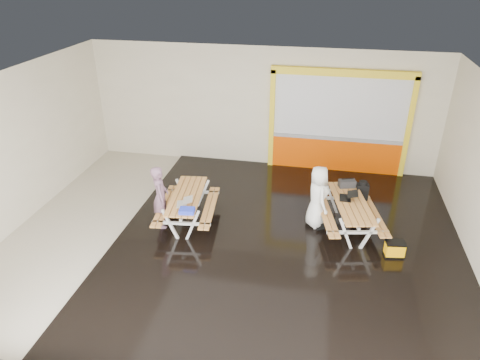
% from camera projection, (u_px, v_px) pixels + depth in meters
% --- Properties ---
extents(room, '(10.02, 8.02, 3.52)m').
position_uv_depth(room, '(231.00, 167.00, 9.07)').
color(room, '#BBB19E').
rests_on(room, ground).
extents(deck, '(7.50, 7.98, 0.05)m').
position_uv_depth(deck, '(287.00, 243.00, 9.64)').
color(deck, black).
rests_on(deck, room).
extents(kiosk, '(3.88, 0.16, 3.00)m').
position_uv_depth(kiosk, '(338.00, 124.00, 12.25)').
color(kiosk, '#E44900').
rests_on(kiosk, room).
extents(picnic_table_left, '(1.49, 2.03, 0.76)m').
position_uv_depth(picnic_table_left, '(187.00, 201.00, 10.13)').
color(picnic_table_left, '#CA8A46').
rests_on(picnic_table_left, deck).
extents(picnic_table_right, '(1.68, 2.16, 0.77)m').
position_uv_depth(picnic_table_right, '(350.00, 209.00, 9.83)').
color(picnic_table_right, '#CA8A46').
rests_on(picnic_table_right, deck).
extents(person_left, '(0.54, 0.64, 1.49)m').
position_uv_depth(person_left, '(160.00, 197.00, 9.90)').
color(person_left, '#7A556C').
rests_on(person_left, deck).
extents(person_right, '(0.71, 0.85, 1.48)m').
position_uv_depth(person_right, '(318.00, 197.00, 9.88)').
color(person_right, white).
rests_on(person_right, deck).
extents(laptop_left, '(0.42, 0.39, 0.15)m').
position_uv_depth(laptop_left, '(184.00, 203.00, 9.64)').
color(laptop_left, silver).
rests_on(laptop_left, picnic_table_left).
extents(laptop_right, '(0.40, 0.35, 0.17)m').
position_uv_depth(laptop_right, '(348.00, 196.00, 9.86)').
color(laptop_right, black).
rests_on(laptop_right, picnic_table_right).
extents(blue_pouch, '(0.35, 0.27, 0.10)m').
position_uv_depth(blue_pouch, '(187.00, 211.00, 9.34)').
color(blue_pouch, blue).
rests_on(blue_pouch, picnic_table_left).
extents(toolbox, '(0.42, 0.30, 0.22)m').
position_uv_depth(toolbox, '(347.00, 183.00, 10.34)').
color(toolbox, black).
rests_on(toolbox, picnic_table_right).
extents(backpack, '(0.30, 0.20, 0.48)m').
position_uv_depth(backpack, '(362.00, 191.00, 10.36)').
color(backpack, black).
rests_on(backpack, picnic_table_right).
extents(dark_case, '(0.51, 0.47, 0.15)m').
position_uv_depth(dark_case, '(322.00, 223.00, 10.17)').
color(dark_case, black).
rests_on(dark_case, deck).
extents(fluke_bag, '(0.43, 0.32, 0.34)m').
position_uv_depth(fluke_bag, '(394.00, 249.00, 9.11)').
color(fluke_bag, black).
rests_on(fluke_bag, deck).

